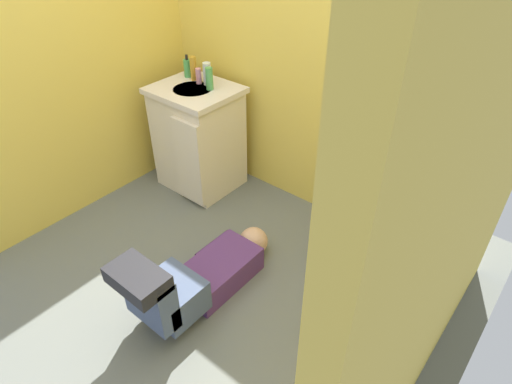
{
  "coord_description": "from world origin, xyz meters",
  "views": [
    {
      "loc": [
        1.44,
        -1.35,
        2.04
      ],
      "look_at": [
        0.06,
        0.34,
        0.45
      ],
      "focal_mm": 30.37,
      "sensor_mm": 36.0,
      "label": 1
    }
  ],
  "objects": [
    {
      "name": "bottle_green",
      "position": [
        -0.66,
        0.7,
        0.9
      ],
      "size": [
        0.05,
        0.05,
        0.16
      ],
      "primitive_type": "cylinder",
      "color": "#489750",
      "rests_on": "vanity_cabinet"
    },
    {
      "name": "faucet",
      "position": [
        -0.77,
        0.79,
        0.87
      ],
      "size": [
        0.02,
        0.02,
        0.1
      ],
      "primitive_type": "cylinder",
      "color": "silver",
      "rests_on": "vanity_cabinet"
    },
    {
      "name": "bottle_amber",
      "position": [
        -0.88,
        0.75,
        0.91
      ],
      "size": [
        0.05,
        0.05,
        0.17
      ],
      "primitive_type": "cylinder",
      "color": "gold",
      "rests_on": "vanity_cabinet"
    },
    {
      "name": "wall_left",
      "position": [
        -1.27,
        0.0,
        1.2
      ],
      "size": [
        0.08,
        1.95,
        2.4
      ],
      "primitive_type": "cube",
      "color": "#E2C24B",
      "rests_on": "ground_plane"
    },
    {
      "name": "toiletry_bag",
      "position": [
        0.98,
        0.76,
        0.81
      ],
      "size": [
        0.12,
        0.09,
        0.11
      ],
      "primitive_type": "cube",
      "color": "#26262D",
      "rests_on": "toilet"
    },
    {
      "name": "vanity_cabinet",
      "position": [
        -0.76,
        0.64,
        0.42
      ],
      "size": [
        0.6,
        0.53,
        0.82
      ],
      "color": "beige",
      "rests_on": "ground_plane"
    },
    {
      "name": "toilet",
      "position": [
        0.88,
        0.67,
        0.37
      ],
      "size": [
        0.36,
        0.46,
        0.75
      ],
      "color": "silver",
      "rests_on": "ground_plane"
    },
    {
      "name": "bottle_clear",
      "position": [
        -0.74,
        0.75,
        0.9
      ],
      "size": [
        0.06,
        0.06,
        0.16
      ],
      "primitive_type": "cylinder",
      "color": "silver",
      "rests_on": "vanity_cabinet"
    },
    {
      "name": "paper_towel_roll",
      "position": [
        0.58,
        0.35,
        0.11
      ],
      "size": [
        0.11,
        0.11,
        0.22
      ],
      "primitive_type": "cylinder",
      "color": "white",
      "rests_on": "ground_plane"
    },
    {
      "name": "toilet_paper_roll",
      "position": [
        1.07,
        -0.01,
        0.05
      ],
      "size": [
        0.11,
        0.11,
        0.1
      ],
      "primitive_type": "cylinder",
      "color": "white",
      "rests_on": "ground_plane"
    },
    {
      "name": "wall_back",
      "position": [
        0.0,
        1.02,
        1.2
      ],
      "size": [
        2.61,
        0.08,
        2.4
      ],
      "primitive_type": "cube",
      "color": "#E2C24B",
      "rests_on": "ground_plane"
    },
    {
      "name": "tissue_box",
      "position": [
        0.83,
        0.76,
        0.8
      ],
      "size": [
        0.22,
        0.11,
        0.1
      ],
      "primitive_type": "cube",
      "color": "silver",
      "rests_on": "toilet"
    },
    {
      "name": "wall_right",
      "position": [
        1.27,
        0.0,
        1.2
      ],
      "size": [
        0.08,
        1.95,
        2.4
      ],
      "primitive_type": "cube",
      "color": "#E2C24B",
      "rests_on": "ground_plane"
    },
    {
      "name": "person_plumber",
      "position": [
        0.08,
        -0.23,
        0.18
      ],
      "size": [
        0.39,
        1.06,
        0.52
      ],
      "color": "#512D6B",
      "rests_on": "ground_plane"
    },
    {
      "name": "ground_plane",
      "position": [
        0.0,
        0.0,
        -0.02
      ],
      "size": [
        2.95,
        2.95,
        0.04
      ],
      "primitive_type": "cube",
      "color": "#60645F"
    },
    {
      "name": "soap_dispenser",
      "position": [
        -0.96,
        0.77,
        0.89
      ],
      "size": [
        0.06,
        0.06,
        0.17
      ],
      "color": "#449C52",
      "rests_on": "vanity_cabinet"
    },
    {
      "name": "bottle_pink",
      "position": [
        -0.8,
        0.73,
        0.88
      ],
      "size": [
        0.04,
        0.04,
        0.11
      ],
      "primitive_type": "cylinder",
      "color": "pink",
      "rests_on": "vanity_cabinet"
    }
  ]
}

